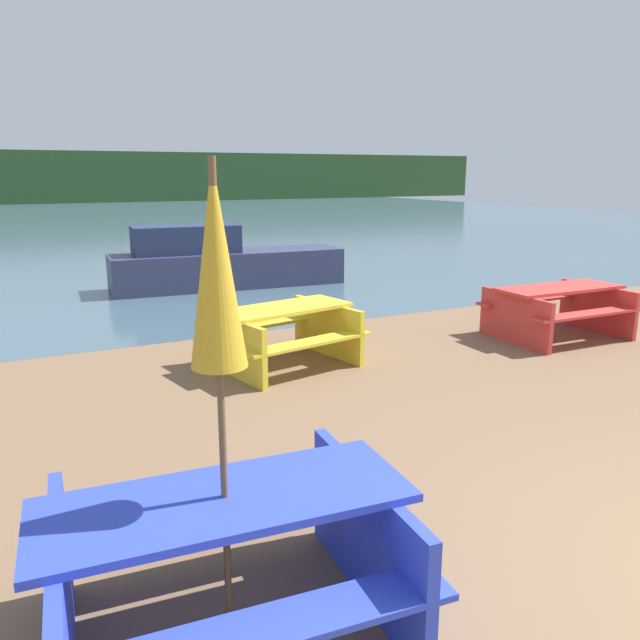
# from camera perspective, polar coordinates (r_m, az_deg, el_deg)

# --- Properties ---
(water) EXTENTS (60.00, 50.00, 0.00)m
(water) POSITION_cam_1_polar(r_m,az_deg,el_deg) (33.88, -20.64, 8.52)
(water) COLOR #425B6B
(water) RESTS_ON ground_plane
(far_treeline) EXTENTS (80.00, 1.60, 4.00)m
(far_treeline) POSITION_cam_1_polar(r_m,az_deg,el_deg) (53.73, -23.33, 11.91)
(far_treeline) COLOR #284723
(far_treeline) RESTS_ON water
(picnic_table_blue) EXTENTS (1.96, 1.52, 0.79)m
(picnic_table_blue) POSITION_cam_1_polar(r_m,az_deg,el_deg) (3.41, -8.50, -20.23)
(picnic_table_blue) COLOR blue
(picnic_table_blue) RESTS_ON ground_plane
(picnic_table_red) EXTENTS (1.92, 1.42, 0.75)m
(picnic_table_red) POSITION_cam_1_polar(r_m,az_deg,el_deg) (9.71, 20.94, 1.22)
(picnic_table_red) COLOR red
(picnic_table_red) RESTS_ON ground_plane
(picnic_table_yellow) EXTENTS (1.94, 1.68, 0.74)m
(picnic_table_yellow) POSITION_cam_1_polar(r_m,az_deg,el_deg) (7.75, -3.42, -0.92)
(picnic_table_yellow) COLOR yellow
(picnic_table_yellow) RESTS_ON ground_plane
(umbrella_gold) EXTENTS (0.27, 0.27, 2.43)m
(umbrella_gold) POSITION_cam_1_polar(r_m,az_deg,el_deg) (2.88, -9.48, 4.36)
(umbrella_gold) COLOR brown
(umbrella_gold) RESTS_ON ground_plane
(boat) EXTENTS (4.88, 1.52, 1.31)m
(boat) POSITION_cam_1_polar(r_m,az_deg,el_deg) (13.26, -9.04, 5.13)
(boat) COLOR #333856
(boat) RESTS_ON water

